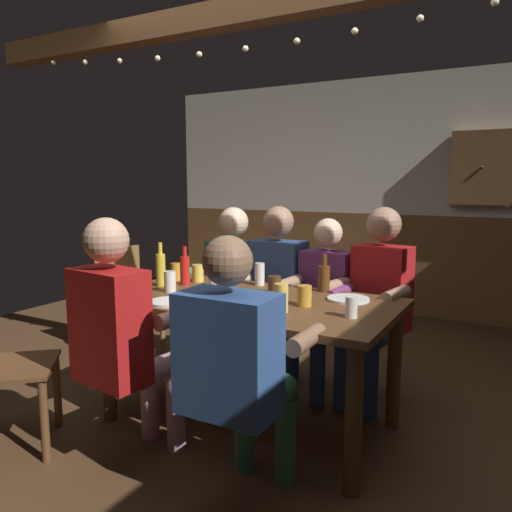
{
  "coord_description": "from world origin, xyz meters",
  "views": [
    {
      "loc": [
        1.4,
        -2.43,
        1.42
      ],
      "look_at": [
        0.0,
        0.08,
        0.99
      ],
      "focal_mm": 35.13,
      "sensor_mm": 36.0,
      "label": 1
    }
  ],
  "objects": [
    {
      "name": "pint_glass_5",
      "position": [
        0.64,
        -0.12,
        0.81
      ],
      "size": [
        0.06,
        0.06,
        0.11
      ],
      "primitive_type": "cylinder",
      "color": "white",
      "rests_on": "dining_table"
    },
    {
      "name": "person_2",
      "position": [
        0.18,
        0.66,
        0.64
      ],
      "size": [
        0.5,
        0.52,
        1.17
      ],
      "rotation": [
        0.0,
        0.0,
        3.07
      ],
      "color": "#6B2D66",
      "rests_on": "ground_plane"
    },
    {
      "name": "ceiling_beam",
      "position": [
        0.0,
        0.3,
        2.42
      ],
      "size": [
        4.72,
        0.14,
        0.16
      ],
      "primitive_type": "cube",
      "color": "brown"
    },
    {
      "name": "back_wall_upper",
      "position": [
        0.0,
        2.97,
        1.79
      ],
      "size": [
        5.24,
        0.12,
        1.43
      ],
      "primitive_type": "cube",
      "color": "silver"
    },
    {
      "name": "ground_plane",
      "position": [
        0.0,
        0.0,
        0.0
      ],
      "size": [
        6.99,
        6.99,
        0.0
      ],
      "primitive_type": "plane",
      "color": "#4C331E"
    },
    {
      "name": "string_lights",
      "position": [
        0.0,
        0.25,
        2.24
      ],
      "size": [
        3.7,
        0.04,
        0.14
      ],
      "color": "#F9EAB2"
    },
    {
      "name": "person_4",
      "position": [
        -0.33,
        -0.69,
        0.69
      ],
      "size": [
        0.55,
        0.54,
        1.26
      ],
      "rotation": [
        0.0,
        0.0,
        -0.13
      ],
      "color": "#AD1919",
      "rests_on": "ground_plane"
    },
    {
      "name": "pint_glass_7",
      "position": [
        -0.69,
        0.21,
        0.82
      ],
      "size": [
        0.07,
        0.07,
        0.12
      ],
      "primitive_type": "cylinder",
      "color": "gold",
      "rests_on": "dining_table"
    },
    {
      "name": "person_0",
      "position": [
        -0.58,
        0.67,
        0.68
      ],
      "size": [
        0.59,
        0.58,
        1.23
      ],
      "rotation": [
        0.0,
        0.0,
        2.95
      ],
      "color": "#33724C",
      "rests_on": "ground_plane"
    },
    {
      "name": "bottle_2",
      "position": [
        -0.66,
        0.01,
        0.87
      ],
      "size": [
        0.06,
        0.06,
        0.28
      ],
      "color": "gold",
      "rests_on": "dining_table"
    },
    {
      "name": "person_1",
      "position": [
        -0.19,
        0.67,
        0.69
      ],
      "size": [
        0.54,
        0.53,
        1.25
      ],
      "rotation": [
        0.0,
        0.0,
        3.08
      ],
      "color": "#2D4C84",
      "rests_on": "ground_plane"
    },
    {
      "name": "condiment_caddy",
      "position": [
        0.02,
        -0.09,
        0.78
      ],
      "size": [
        0.14,
        0.1,
        0.05
      ],
      "primitive_type": "cube",
      "color": "#B2B7BC",
      "rests_on": "dining_table"
    },
    {
      "name": "pint_glass_3",
      "position": [
        -0.12,
        0.34,
        0.83
      ],
      "size": [
        0.06,
        0.06,
        0.14
      ],
      "primitive_type": "cylinder",
      "color": "white",
      "rests_on": "dining_table"
    },
    {
      "name": "plate_1",
      "position": [
        0.52,
        0.22,
        0.76
      ],
      "size": [
        0.24,
        0.24,
        0.01
      ],
      "primitive_type": "cylinder",
      "color": "white",
      "rests_on": "dining_table"
    },
    {
      "name": "pint_glass_6",
      "position": [
        0.07,
        0.18,
        0.81
      ],
      "size": [
        0.08,
        0.08,
        0.1
      ],
      "primitive_type": "cylinder",
      "color": "#4C2D19",
      "rests_on": "dining_table"
    },
    {
      "name": "wall_dart_cabinet",
      "position": [
        0.93,
        2.84,
        1.55
      ],
      "size": [
        0.56,
        0.15,
        0.7
      ],
      "color": "brown"
    },
    {
      "name": "pint_glass_0",
      "position": [
        -0.22,
        -0.02,
        0.83
      ],
      "size": [
        0.07,
        0.07,
        0.15
      ],
      "primitive_type": "cylinder",
      "color": "white",
      "rests_on": "dining_table"
    },
    {
      "name": "dining_table",
      "position": [
        0.0,
        -0.01,
        0.65
      ],
      "size": [
        1.67,
        0.9,
        0.76
      ],
      "color": "brown",
      "rests_on": "ground_plane"
    },
    {
      "name": "back_wall_wainscot",
      "position": [
        0.0,
        2.97,
        0.54
      ],
      "size": [
        5.24,
        0.12,
        1.07
      ],
      "primitive_type": "cube",
      "color": "brown",
      "rests_on": "ground_plane"
    },
    {
      "name": "pint_glass_2",
      "position": [
        0.35,
        -0.02,
        0.81
      ],
      "size": [
        0.08,
        0.08,
        0.11
      ],
      "primitive_type": "cylinder",
      "color": "gold",
      "rests_on": "dining_table"
    },
    {
      "name": "bottle_1",
      "position": [
        -0.55,
        0.11,
        0.86
      ],
      "size": [
        0.06,
        0.06,
        0.25
      ],
      "color": "red",
      "rests_on": "dining_table"
    },
    {
      "name": "pint_glass_4",
      "position": [
        -0.5,
        -0.1,
        0.82
      ],
      "size": [
        0.07,
        0.07,
        0.13
      ],
      "primitive_type": "cylinder",
      "color": "white",
      "rests_on": "dining_table"
    },
    {
      "name": "plate_0",
      "position": [
        -0.32,
        -0.33,
        0.76
      ],
      "size": [
        0.22,
        0.22,
        0.01
      ],
      "primitive_type": "cylinder",
      "color": "white",
      "rests_on": "dining_table"
    },
    {
      "name": "person_5",
      "position": [
        0.33,
        -0.69,
        0.67
      ],
      "size": [
        0.55,
        0.52,
        1.21
      ],
      "rotation": [
        0.0,
        0.0,
        -0.0
      ],
      "color": "#2D4C84",
      "rests_on": "ground_plane"
    },
    {
      "name": "bottle_0",
      "position": [
        0.31,
        0.37,
        0.84
      ],
      "size": [
        0.07,
        0.07,
        0.23
      ],
      "color": "#593314",
      "rests_on": "dining_table"
    },
    {
      "name": "chair_empty_near_right",
      "position": [
        -1.51,
        0.56,
        0.48
      ],
      "size": [
        0.57,
        0.57,
        0.88
      ],
      "rotation": [
        0.0,
        0.0,
        -1.93
      ],
      "color": "brown",
      "rests_on": "ground_plane"
    },
    {
      "name": "pint_glass_1",
      "position": [
        -0.54,
        0.24,
        0.81
      ],
      "size": [
        0.08,
        0.08,
        0.11
      ],
      "primitive_type": "cylinder",
      "color": "#E5C64C",
      "rests_on": "dining_table"
    },
    {
      "name": "person_3",
      "position": [
        0.55,
        0.67,
        0.69
      ],
      "size": [
        0.53,
        0.56,
        1.26
      ],
      "rotation": [
        0.0,
        0.0,
        2.97
      ],
      "color": "#AD1919",
      "rests_on": "ground_plane"
    },
    {
      "name": "pint_glass_8",
      "position": [
        0.3,
        -0.19,
        0.83
      ],
      "size": [
        0.07,
        0.07,
        0.15
      ],
      "primitive_type": "cylinder",
      "color": "#E5C64C",
      "rests_on": "dining_table"
    },
    {
      "name": "table_candle",
      "position": [
        -0.22,
        -0.16,
        0.8
      ],
      "size": [
        0.04,
        0.04,
        0.08
      ],
      "primitive_type": "cylinder",
      "color": "#F9E08C",
      "rests_on": "dining_table"
    }
  ]
}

